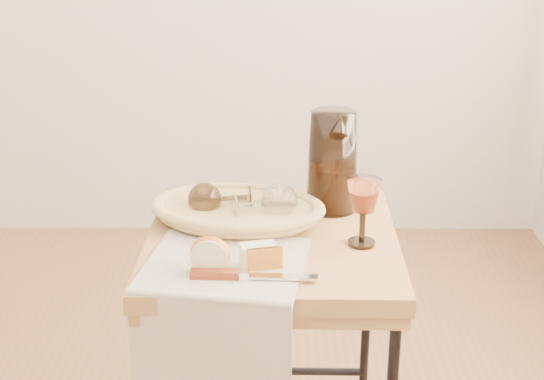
# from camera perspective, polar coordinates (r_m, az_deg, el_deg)

# --- Properties ---
(side_table) EXTENTS (0.57, 0.57, 0.71)m
(side_table) POSITION_cam_1_polar(r_m,az_deg,el_deg) (1.92, 0.00, -13.12)
(side_table) COLOR brown
(side_table) RESTS_ON floor
(tea_towel) EXTENTS (0.37, 0.34, 0.01)m
(tea_towel) POSITION_cam_1_polar(r_m,az_deg,el_deg) (1.62, -3.47, -5.47)
(tea_towel) COLOR silver
(tea_towel) RESTS_ON side_table
(bread_basket) EXTENTS (0.39, 0.29, 0.04)m
(bread_basket) POSITION_cam_1_polar(r_m,az_deg,el_deg) (1.81, -2.54, -1.69)
(bread_basket) COLOR #B18351
(bread_basket) RESTS_ON side_table
(goblet_lying_a) EXTENTS (0.14, 0.10, 0.08)m
(goblet_lying_a) POSITION_cam_1_polar(r_m,az_deg,el_deg) (1.81, -3.55, -0.63)
(goblet_lying_a) COLOR #513A25
(goblet_lying_a) RESTS_ON bread_basket
(goblet_lying_b) EXTENTS (0.16, 0.12, 0.09)m
(goblet_lying_b) POSITION_cam_1_polar(r_m,az_deg,el_deg) (1.77, -0.86, -1.01)
(goblet_lying_b) COLOR white
(goblet_lying_b) RESTS_ON bread_basket
(pitcher) EXTENTS (0.21, 0.28, 0.28)m
(pitcher) POSITION_cam_1_polar(r_m,az_deg,el_deg) (1.85, 4.46, 2.14)
(pitcher) COLOR black
(pitcher) RESTS_ON side_table
(wine_goblet) EXTENTS (0.08, 0.08, 0.15)m
(wine_goblet) POSITION_cam_1_polar(r_m,az_deg,el_deg) (1.68, 6.71, -1.62)
(wine_goblet) COLOR white
(wine_goblet) RESTS_ON side_table
(apple_half) EXTENTS (0.08, 0.05, 0.07)m
(apple_half) POSITION_cam_1_polar(r_m,az_deg,el_deg) (1.57, -4.58, -4.66)
(apple_half) COLOR red
(apple_half) RESTS_ON tea_towel
(apple_wedge) EXTENTS (0.08, 0.05, 0.05)m
(apple_wedge) POSITION_cam_1_polar(r_m,az_deg,el_deg) (1.59, -1.00, -4.83)
(apple_wedge) COLOR beige
(apple_wedge) RESTS_ON tea_towel
(table_knife) EXTENTS (0.25, 0.04, 0.02)m
(table_knife) POSITION_cam_1_polar(r_m,az_deg,el_deg) (1.55, -1.73, -6.19)
(table_knife) COLOR silver
(table_knife) RESTS_ON tea_towel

